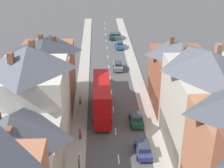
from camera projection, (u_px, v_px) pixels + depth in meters
name	position (u px, v px, depth m)	size (l,w,h in m)	color
pavement_left	(83.00, 88.00, 55.57)	(2.20, 104.00, 0.14)	#A8A399
pavement_right	(139.00, 86.00, 56.02)	(2.20, 104.00, 0.14)	#A8A399
centre_line_dashes	(112.00, 92.00, 54.02)	(0.14, 97.80, 0.01)	silver
terrace_row_left	(14.00, 155.00, 28.79)	(8.00, 51.93, 13.56)	#B2704C
double_decker_bus_lead	(102.00, 98.00, 46.20)	(2.74, 10.80, 5.30)	#B70F0F
car_near_blue	(137.00, 119.00, 44.62)	(1.90, 4.03, 1.66)	#144728
car_near_silver	(118.00, 66.00, 62.95)	(1.90, 4.04, 1.70)	gray
car_parked_left_a	(143.00, 149.00, 38.26)	(1.90, 4.00, 1.59)	navy
car_parked_right_a	(120.00, 45.00, 75.39)	(1.90, 4.52, 1.67)	#236093
car_mid_white	(113.00, 36.00, 82.55)	(1.90, 4.32, 1.62)	#144728
car_far_grey	(118.00, 36.00, 82.34)	(1.90, 4.48, 1.70)	#4C515B
pedestrian_mid_left	(80.00, 133.00, 40.90)	(0.36, 0.22, 1.61)	#23232D
pedestrian_mid_right	(80.00, 99.00, 49.54)	(0.36, 0.22, 1.61)	brown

